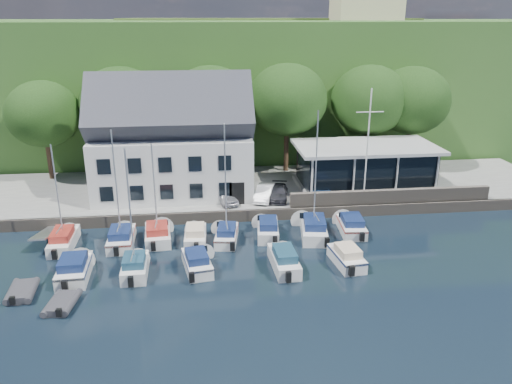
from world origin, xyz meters
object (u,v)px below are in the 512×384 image
boat_r2_1 (130,214)px  boat_r2_4 (347,255)px  boat_r1_1 (117,191)px  boat_r1_7 (351,223)px  club_pavilion (364,166)px  boat_r1_6 (316,178)px  car_silver (225,196)px  boat_r1_0 (57,192)px  boat_r2_2 (197,260)px  boat_r1_4 (226,191)px  car_white (265,193)px  boat_r2_0 (74,267)px  flagpole (367,146)px  harbor_building (173,147)px  car_dgrey (278,193)px  boat_r1_5 (268,227)px  car_blue (320,190)px  boat_r1_3 (195,234)px  boat_r1_2 (154,188)px  dinghy_0 (22,290)px  boat_r2_3 (284,258)px  dinghy_1 (62,302)px

boat_r2_1 → boat_r2_4: boat_r2_1 is taller
boat_r1_1 → boat_r1_7: bearing=0.2°
club_pavilion → boat_r1_6: bearing=-128.7°
car_silver → boat_r1_0: 13.95m
boat_r1_1 → boat_r2_2: 8.24m
boat_r1_4 → car_white: bearing=67.4°
boat_r2_0 → boat_r2_2: bearing=-1.6°
boat_r1_7 → boat_r2_1: bearing=-157.8°
car_white → flagpole: flagpole is taller
harbor_building → car_dgrey: 10.50m
harbor_building → flagpole: (16.79, -4.33, 0.61)m
flagpole → boat_r2_4: 11.98m
club_pavilion → boat_r1_5: (-10.42, -8.11, -2.33)m
car_blue → flagpole: size_ratio=0.38×
boat_r1_0 → boat_r1_3: (9.91, -0.38, -3.67)m
flagpole → boat_r1_7: size_ratio=1.65×
boat_r1_2 → dinghy_0: bearing=-142.5°
car_silver → boat_r1_3: (-2.64, -5.81, -0.90)m
flagpole → boat_r1_7: bearing=-119.1°
harbor_building → boat_r1_3: harbor_building is taller
car_dgrey → boat_r1_7: (5.07, -5.61, -0.87)m
boat_r1_3 → boat_r2_4: size_ratio=1.01×
flagpole → boat_r2_0: (-22.97, -9.52, -5.19)m
boat_r2_2 → boat_r1_4: bearing=52.6°
car_blue → boat_r1_7: (1.21, -5.77, -0.94)m
car_dgrey → boat_r2_3: (-1.36, -11.09, -0.83)m
boat_r2_2 → dinghy_1: 8.95m
boat_r1_6 → dinghy_1: 19.82m
flagpole → dinghy_0: 28.76m
car_blue → boat_r1_3: (-11.32, -6.41, -0.93)m
car_blue → boat_r2_4: (-0.78, -11.30, -0.92)m
club_pavilion → boat_r1_2: size_ratio=1.51×
club_pavilion → boat_r1_4: 16.38m
car_silver → boat_r2_1: size_ratio=0.41×
boat_r1_0 → boat_r2_1: (5.85, -5.00, 0.01)m
boat_r1_4 → boat_r2_0: (-10.43, -4.51, -3.39)m
club_pavilion → dinghy_1: 29.66m
boat_r2_0 → dinghy_1: (0.06, -3.69, -0.45)m
car_silver → car_white: bearing=-11.8°
car_silver → boat_r1_7: car_silver is taller
dinghy_0 → flagpole: bearing=19.2°
boat_r1_1 → boat_r2_0: size_ratio=1.51×
boat_r1_1 → dinghy_0: bearing=-128.7°
club_pavilion → boat_r1_3: bearing=-151.5°
car_white → dinghy_1: size_ratio=1.40×
car_dgrey → boat_r2_2: bearing=-112.6°
boat_r1_0 → boat_r2_2: (10.01, -4.82, -3.68)m
boat_r1_5 → boat_r1_6: (3.62, -0.38, 4.05)m
boat_r1_0 → car_white: bearing=18.9°
boat_r1_3 → boat_r2_2: boat_r1_3 is taller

